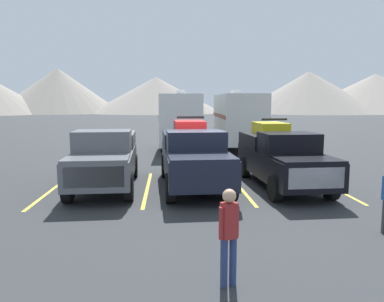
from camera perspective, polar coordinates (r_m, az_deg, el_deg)
ground_plane at (r=13.44m, az=0.35°, el=-5.80°), size 240.00×240.00×0.00m
pickup_truck_a at (r=13.91m, az=-12.95°, el=-0.85°), size 2.34×5.66×2.11m
pickup_truck_b at (r=13.69m, az=0.17°, el=-0.53°), size 2.41×5.89×2.53m
pickup_truck_c at (r=14.18m, az=13.28°, el=-0.70°), size 2.31×5.73×2.45m
lot_stripe_a at (r=14.28m, az=-20.36°, el=-5.46°), size 0.12×5.50×0.01m
lot_stripe_b at (r=13.70m, az=-6.76°, el=-5.57°), size 0.12×5.50×0.01m
lot_stripe_c at (r=13.93m, az=7.19°, el=-5.37°), size 0.12×5.50×0.01m
lot_stripe_d at (r=14.92m, az=19.96°, el=-4.90°), size 0.12×5.50×0.01m
camper_trailer_a at (r=23.65m, az=-1.74°, el=4.88°), size 2.60×7.38×3.82m
camper_trailer_b at (r=24.70m, az=6.97°, el=4.98°), size 2.69×8.51×3.84m
person_b at (r=6.40m, az=5.60°, el=-11.95°), size 0.35×0.27×1.68m
mountain_ridge at (r=103.47m, az=3.71°, el=8.75°), size 138.52×42.80×12.01m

